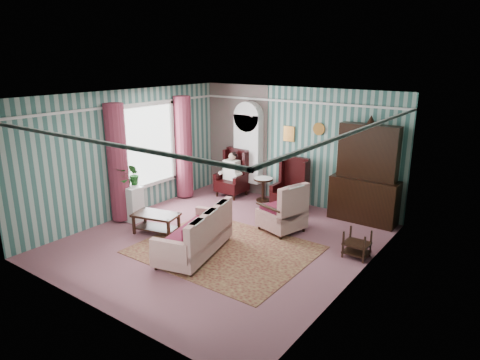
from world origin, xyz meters
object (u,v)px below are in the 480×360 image
Objects in this scene: wingback_left at (232,173)px; plant_stand at (131,203)px; wingback_right at (289,184)px; floral_armchair at (282,209)px; nest_table at (357,243)px; coffee_table at (156,223)px; round_side_table at (263,190)px; bookcase at (248,154)px; dresser_hutch at (366,171)px; seated_woman at (232,175)px; sofa at (194,230)px.

wingback_left is 1.56× the size of plant_stand.
wingback_right is 1.26× the size of floral_armchair.
coffee_table is at bearing -160.05° from nest_table.
round_side_table is 0.61× the size of floral_armchair.
bookcase reaches higher than plant_stand.
wingback_left is (-0.25, -0.39, -0.50)m from bookcase.
floral_armchair is at bearing -127.60° from dresser_hutch.
round_side_table is 2.02m from floral_armchair.
bookcase reaches higher than nest_table.
wingback_left is at bearing -175.59° from dresser_hutch.
plant_stand is at bearing 130.94° from floral_armchair.
floral_armchair is (0.55, -1.29, -0.13)m from wingback_right.
round_side_table is 3.60m from nest_table.
seated_woman is at bearing -122.66° from bookcase.
nest_table is 0.55× the size of floral_armchair.
dresser_hutch reaches higher than nest_table.
plant_stand is 1.06m from coffee_table.
bookcase reaches higher than wingback_right.
bookcase reaches higher than sofa.
wingback_right is at bearing 38.81° from floral_armchair.
seated_woman is at bearing 76.44° from floral_armchair.
sofa is (-1.96, -3.49, -0.69)m from dresser_hutch.
round_side_table is 0.33× the size of sofa.
wingback_right reaches higher than nest_table.
bookcase is 1.22× the size of sofa.
wingback_left is at bearing 11.21° from sofa.
wingback_left is 3.57m from sofa.
nest_table is at bearing -20.85° from seated_woman.
floral_armchair is (1.40, -1.44, 0.19)m from round_side_table.
round_side_table is (-0.85, 0.15, -0.33)m from wingback_right.
dresser_hutch is 1.89× the size of wingback_left.
dresser_hutch is 4.06m from sofa.
seated_woman is 0.96m from round_side_table.
sofa is (1.29, -3.61, -0.63)m from bookcase.
bookcase is 0.70m from seated_woman.
wingback_left is 1.75m from wingback_right.
wingback_left is 2.87m from plant_stand.
sofa reaches higher than coffee_table.
seated_woman is 0.64× the size of sofa.
plant_stand is at bearing -120.38° from round_side_table.
coffee_table is (0.23, -2.94, -0.41)m from wingback_left.
plant_stand is (-2.55, -2.75, -0.22)m from wingback_right.
bookcase is at bearing 177.89° from dresser_hutch.
sofa reaches higher than nest_table.
wingback_left reaches higher than seated_woman.
dresser_hutch is at bearing 2.64° from round_side_table.
wingback_right is 2.81m from nest_table.
floral_armchair is (3.10, 1.46, 0.09)m from plant_stand.
plant_stand is (-1.70, -2.90, 0.10)m from round_side_table.
nest_table is 0.68× the size of plant_stand.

